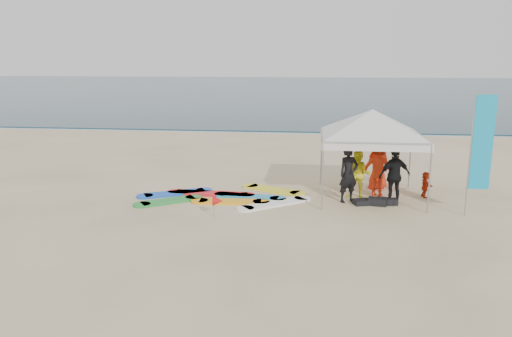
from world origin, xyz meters
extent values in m
plane|color=beige|center=(0.00, 0.00, 0.00)|extent=(120.00, 120.00, 0.00)
cube|color=#0C2633|center=(0.00, 60.00, 0.04)|extent=(160.00, 84.00, 0.08)
cube|color=silver|center=(0.00, 18.20, 0.00)|extent=(160.00, 1.20, 0.01)
imported|color=black|center=(2.88, 3.51, 0.89)|extent=(0.77, 0.69, 1.78)
imported|color=yellow|center=(3.23, 3.98, 0.78)|extent=(0.85, 0.72, 1.55)
imported|color=red|center=(3.89, 4.40, 0.91)|extent=(1.33, 1.01, 1.83)
imported|color=black|center=(4.27, 3.53, 0.88)|extent=(1.11, 0.77, 1.76)
imported|color=red|center=(3.97, 5.22, 0.89)|extent=(1.03, 0.89, 1.78)
imported|color=red|center=(5.39, 4.34, 0.42)|extent=(0.31, 0.80, 0.84)
cylinder|color=#A5A5A8|center=(2.06, 5.64, 1.02)|extent=(0.05, 0.05, 2.03)
cylinder|color=#A5A5A8|center=(5.11, 5.64, 1.02)|extent=(0.05, 0.05, 2.03)
cylinder|color=#A5A5A8|center=(2.06, 2.59, 1.02)|extent=(0.05, 0.05, 2.03)
cylinder|color=#A5A5A8|center=(5.11, 2.59, 1.02)|extent=(0.05, 0.05, 2.03)
cube|color=silver|center=(3.58, 2.59, 1.91)|extent=(3.15, 0.02, 0.24)
cube|color=silver|center=(3.58, 5.64, 1.91)|extent=(3.15, 0.02, 0.24)
cube|color=silver|center=(2.06, 4.11, 1.91)|extent=(0.02, 3.15, 0.24)
cube|color=silver|center=(5.11, 4.11, 1.91)|extent=(0.02, 3.15, 0.24)
pyramid|color=silver|center=(3.58, 4.11, 2.85)|extent=(4.31, 4.31, 0.81)
cylinder|color=#A5A5A8|center=(6.11, 2.44, 1.77)|extent=(0.04, 0.04, 3.54)
cube|color=#0C97CC|center=(6.41, 2.44, 2.13)|extent=(0.56, 0.03, 2.63)
cylinder|color=#A5A5A8|center=(-0.96, 1.46, 0.30)|extent=(0.02, 0.02, 0.60)
cone|color=red|center=(-0.84, 1.46, 0.50)|extent=(0.28, 0.28, 0.28)
cube|color=black|center=(3.76, 3.26, 0.11)|extent=(0.62, 0.47, 0.22)
cube|color=black|center=(4.10, 3.41, 0.09)|extent=(0.54, 0.44, 0.18)
cube|color=black|center=(3.30, 3.27, 0.08)|extent=(0.60, 0.54, 0.16)
cube|color=black|center=(4.18, 3.32, 0.10)|extent=(0.41, 0.33, 0.20)
cube|color=#2596C9|center=(-0.22, 3.60, 0.04)|extent=(1.93, 0.85, 0.07)
cube|color=red|center=(-1.55, 3.83, 0.04)|extent=(2.44, 0.66, 0.07)
cube|color=white|center=(0.64, 2.93, 0.04)|extent=(1.99, 1.71, 0.07)
cube|color=#FFA615|center=(-0.75, 2.98, 0.04)|extent=(1.95, 0.65, 0.07)
cube|color=yellow|center=(0.46, 4.57, 0.04)|extent=(1.90, 1.27, 0.07)
cube|color=blue|center=(-2.73, 3.73, 0.04)|extent=(2.01, 1.41, 0.07)
cube|color=green|center=(-2.68, 2.80, 0.04)|extent=(1.69, 1.40, 0.07)
camera|label=1|loc=(1.78, -11.74, 4.42)|focal=35.00mm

